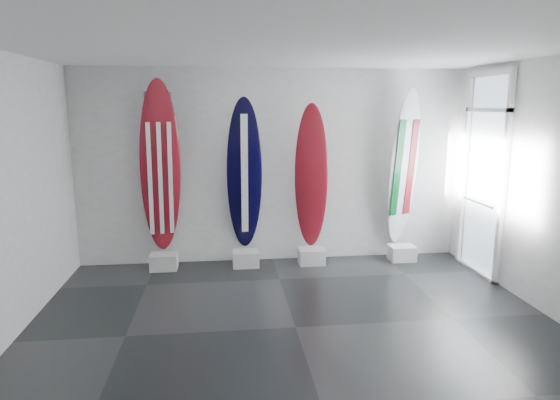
{
  "coord_description": "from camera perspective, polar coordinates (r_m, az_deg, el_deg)",
  "views": [
    {
      "loc": [
        -0.77,
        -5.01,
        2.44
      ],
      "look_at": [
        -0.01,
        1.4,
        1.18
      ],
      "focal_mm": 31.23,
      "sensor_mm": 36.0,
      "label": 1
    }
  ],
  "objects": [
    {
      "name": "glass_door",
      "position": [
        7.62,
        22.73,
        2.51
      ],
      "size": [
        0.12,
        1.16,
        2.85
      ],
      "primitive_type": null,
      "color": "white",
      "rests_on": "floor"
    },
    {
      "name": "display_block_italy",
      "position": [
        8.06,
        14.07,
        -6.04
      ],
      "size": [
        0.4,
        0.3,
        0.24
      ],
      "primitive_type": "cube",
      "color": "silver",
      "rests_on": "floor"
    },
    {
      "name": "display_block_navy",
      "position": [
        7.56,
        -4.02,
        -6.87
      ],
      "size": [
        0.4,
        0.3,
        0.24
      ],
      "primitive_type": "cube",
      "color": "silver",
      "rests_on": "floor"
    },
    {
      "name": "display_block_swiss",
      "position": [
        7.67,
        3.7,
        -6.59
      ],
      "size": [
        0.4,
        0.3,
        0.24
      ],
      "primitive_type": "cube",
      "color": "silver",
      "rests_on": "floor"
    },
    {
      "name": "floor",
      "position": [
        5.63,
        1.83,
        -14.68
      ],
      "size": [
        6.0,
        6.0,
        0.0
      ],
      "primitive_type": "plane",
      "color": "black",
      "rests_on": "ground"
    },
    {
      "name": "wall_front",
      "position": [
        2.79,
        9.76,
        -8.82
      ],
      "size": [
        6.0,
        0.0,
        6.0
      ],
      "primitive_type": "plane",
      "rotation": [
        -1.57,
        0.0,
        0.0
      ],
      "color": "silver",
      "rests_on": "ground"
    },
    {
      "name": "surfboard_navy",
      "position": [
        7.37,
        -4.19,
        2.91
      ],
      "size": [
        0.54,
        0.45,
        2.34
      ],
      "primitive_type": "ellipsoid",
      "rotation": [
        0.15,
        0.0,
        -0.02
      ],
      "color": "black",
      "rests_on": "display_block_navy"
    },
    {
      "name": "surfboard_swiss",
      "position": [
        7.49,
        3.68,
        2.7
      ],
      "size": [
        0.55,
        0.37,
        2.24
      ],
      "primitive_type": "ellipsoid",
      "rotation": [
        0.08,
        0.0,
        -0.24
      ],
      "color": "maroon",
      "rests_on": "display_block_swiss"
    },
    {
      "name": "display_block_usa",
      "position": [
        7.61,
        -13.43,
        -7.03
      ],
      "size": [
        0.4,
        0.3,
        0.24
      ],
      "primitive_type": "cube",
      "color": "silver",
      "rests_on": "floor"
    },
    {
      "name": "wall_outlet",
      "position": [
        7.96,
        -18.76,
        -4.8
      ],
      "size": [
        0.09,
        0.02,
        0.13
      ],
      "primitive_type": "cube",
      "color": "silver",
      "rests_on": "wall_back"
    },
    {
      "name": "wall_right",
      "position": [
        6.34,
        29.83,
        1.03
      ],
      "size": [
        0.0,
        5.0,
        5.0
      ],
      "primitive_type": "plane",
      "rotation": [
        1.57,
        0.0,
        -1.57
      ],
      "color": "silver",
      "rests_on": "ground"
    },
    {
      "name": "ceiling",
      "position": [
        5.1,
        2.04,
        17.33
      ],
      "size": [
        6.0,
        6.0,
        0.0
      ],
      "primitive_type": "plane",
      "rotation": [
        3.14,
        0.0,
        0.0
      ],
      "color": "white",
      "rests_on": "wall_back"
    },
    {
      "name": "surfboard_usa",
      "position": [
        7.41,
        -13.83,
        3.64
      ],
      "size": [
        0.65,
        0.5,
        2.59
      ],
      "primitive_type": "ellipsoid",
      "rotation": [
        0.12,
        0.0,
        0.19
      ],
      "color": "maroon",
      "rests_on": "display_block_usa"
    },
    {
      "name": "wall_back",
      "position": [
        7.61,
        -0.9,
        3.93
      ],
      "size": [
        6.0,
        0.0,
        6.0
      ],
      "primitive_type": "plane",
      "rotation": [
        1.57,
        0.0,
        0.0
      ],
      "color": "silver",
      "rests_on": "ground"
    },
    {
      "name": "surfboard_italy",
      "position": [
        7.87,
        14.27,
        3.62
      ],
      "size": [
        0.64,
        0.5,
        2.47
      ],
      "primitive_type": "ellipsoid",
      "rotation": [
        0.1,
        0.0,
        0.37
      ],
      "color": "white",
      "rests_on": "display_block_italy"
    }
  ]
}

